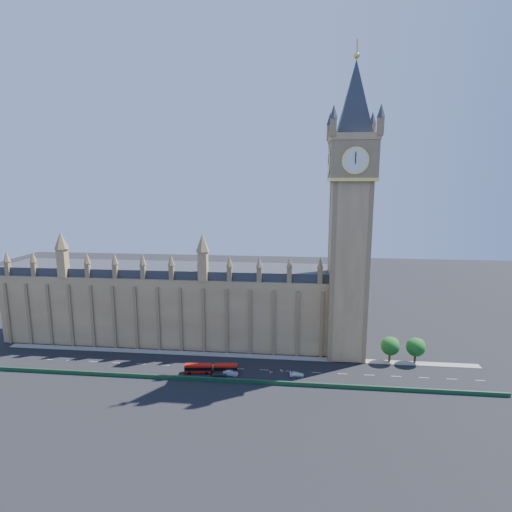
# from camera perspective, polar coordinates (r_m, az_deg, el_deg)

# --- Properties ---
(ground) EXTENTS (400.00, 400.00, 0.00)m
(ground) POSITION_cam_1_polar(r_m,az_deg,el_deg) (130.93, -4.21, -15.68)
(ground) COLOR black
(ground) RESTS_ON ground
(palace_westminster) EXTENTS (120.00, 20.00, 28.00)m
(palace_westminster) POSITION_cam_1_polar(r_m,az_deg,el_deg) (151.78, -12.17, -6.58)
(palace_westminster) COLOR #987349
(palace_westminster) RESTS_ON ground
(elizabeth_tower) EXTENTS (20.59, 20.59, 105.00)m
(elizabeth_tower) POSITION_cam_1_polar(r_m,az_deg,el_deg) (130.88, 13.41, 8.82)
(elizabeth_tower) COLOR #987349
(elizabeth_tower) RESTS_ON ground
(bridge_parapet) EXTENTS (160.00, 0.60, 1.20)m
(bridge_parapet) POSITION_cam_1_polar(r_m,az_deg,el_deg) (122.76, -5.00, -17.24)
(bridge_parapet) COLOR #1E4C2D
(bridge_parapet) RESTS_ON ground
(kerb_north) EXTENTS (160.00, 3.00, 0.16)m
(kerb_north) POSITION_cam_1_polar(r_m,az_deg,el_deg) (139.37, -3.50, -13.96)
(kerb_north) COLOR gray
(kerb_north) RESTS_ON ground
(tree_east_near) EXTENTS (6.00, 6.00, 8.50)m
(tree_east_near) POSITION_cam_1_polar(r_m,az_deg,el_deg) (139.42, 18.71, -12.02)
(tree_east_near) COLOR #382619
(tree_east_near) RESTS_ON ground
(tree_east_far) EXTENTS (6.00, 6.00, 8.50)m
(tree_east_far) POSITION_cam_1_polar(r_m,az_deg,el_deg) (141.39, 21.94, -11.91)
(tree_east_far) COLOR #382619
(tree_east_far) RESTS_ON ground
(red_bus) EXTENTS (16.28, 4.08, 2.74)m
(red_bus) POSITION_cam_1_polar(r_m,az_deg,el_deg) (127.86, -6.43, -15.66)
(red_bus) COLOR red
(red_bus) RESTS_ON ground
(car_grey) EXTENTS (4.55, 2.26, 1.49)m
(car_grey) POSITION_cam_1_polar(r_m,az_deg,el_deg) (125.99, -5.26, -16.41)
(car_grey) COLOR #3A3E41
(car_grey) RESTS_ON ground
(car_silver) EXTENTS (4.73, 1.96, 1.52)m
(car_silver) POSITION_cam_1_polar(r_m,az_deg,el_deg) (126.21, -3.67, -16.33)
(car_silver) COLOR #B6B9BE
(car_silver) RESTS_ON ground
(car_white) EXTENTS (4.51, 2.20, 1.27)m
(car_white) POSITION_cam_1_polar(r_m,az_deg,el_deg) (126.01, 5.87, -16.47)
(car_white) COLOR white
(car_white) RESTS_ON ground
(cone_a) EXTENTS (0.56, 0.56, 0.80)m
(cone_a) POSITION_cam_1_polar(r_m,az_deg,el_deg) (127.19, 2.08, -16.28)
(cone_a) COLOR black
(cone_a) RESTS_ON ground
(cone_b) EXTENTS (0.53, 0.53, 0.67)m
(cone_b) POSITION_cam_1_polar(r_m,az_deg,el_deg) (128.77, 3.58, -15.97)
(cone_b) COLOR black
(cone_b) RESTS_ON ground
(cone_c) EXTENTS (0.41, 0.41, 0.62)m
(cone_c) POSITION_cam_1_polar(r_m,az_deg,el_deg) (127.56, 2.32, -16.24)
(cone_c) COLOR black
(cone_c) RESTS_ON ground
(cone_d) EXTENTS (0.52, 0.52, 0.62)m
(cone_d) POSITION_cam_1_polar(r_m,az_deg,el_deg) (128.37, 3.83, -16.07)
(cone_d) COLOR black
(cone_d) RESTS_ON ground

